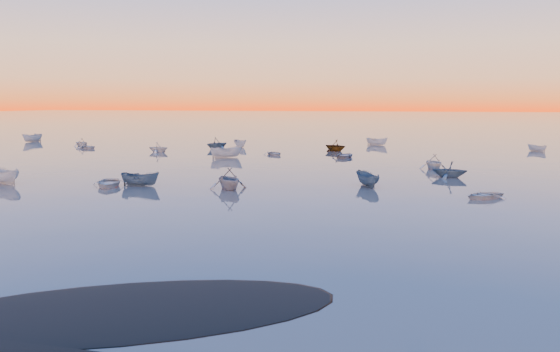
% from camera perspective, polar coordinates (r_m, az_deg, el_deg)
% --- Properties ---
extents(ground, '(600.00, 600.00, 0.00)m').
position_cam_1_polar(ground, '(117.63, 9.34, 3.99)').
color(ground, '#685F57').
rests_on(ground, ground).
extents(mud_lobes, '(140.00, 6.00, 0.07)m').
position_cam_1_polar(mud_lobes, '(20.04, -15.56, -14.93)').
color(mud_lobes, black).
rests_on(mud_lobes, ground).
extents(moored_fleet, '(124.00, 58.00, 1.20)m').
position_cam_1_polar(moored_fleet, '(71.04, 6.28, 1.59)').
color(moored_fleet, silver).
rests_on(moored_fleet, ground).
extents(boat_near_left, '(4.63, 3.40, 1.07)m').
position_cam_1_polar(boat_near_left, '(51.82, -17.46, -1.04)').
color(boat_near_left, silver).
rests_on(boat_near_left, ground).
extents(boat_near_center, '(1.78, 3.82, 1.30)m').
position_cam_1_polar(boat_near_center, '(51.44, -14.39, -0.99)').
color(boat_near_center, '#365268').
rests_on(boat_near_center, ground).
extents(boat_near_right, '(4.15, 2.89, 1.33)m').
position_cam_1_polar(boat_near_right, '(64.32, 15.76, 0.69)').
color(boat_near_right, silver).
rests_on(boat_near_right, ground).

